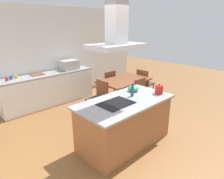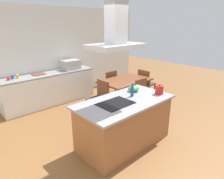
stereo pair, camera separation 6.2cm
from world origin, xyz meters
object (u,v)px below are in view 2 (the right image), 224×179
object	(u,v)px
dining_table	(125,83)
chair_at_right_end	(145,82)
coffee_mug_blue	(12,77)
chair_facing_island	(144,94)
chair_facing_back_wall	(109,83)
countertop_microwave	(71,65)
chair_at_left_end	(100,96)
cutting_board	(39,74)
range_hood	(116,33)
cooktop	(116,103)
coffee_mug_yellow	(18,76)
coffee_mug_red	(8,79)
olive_oil_bottle	(132,91)
tea_kettle	(159,90)
mixing_bowl	(133,89)

from	to	relation	value
dining_table	chair_at_right_end	xyz separation A→B (m)	(0.92, -0.00, -0.16)
coffee_mug_blue	chair_facing_island	world-z (taller)	coffee_mug_blue
dining_table	chair_facing_back_wall	xyz separation A→B (m)	(0.00, 0.67, -0.16)
countertop_microwave	chair_at_left_end	bearing A→B (deg)	-96.26
countertop_microwave	cutting_board	distance (m)	1.00
chair_at_left_end	range_hood	size ratio (longest dim) A/B	0.99
chair_at_left_end	chair_facing_island	world-z (taller)	same
countertop_microwave	coffee_mug_blue	bearing A→B (deg)	177.60
cooktop	coffee_mug_yellow	world-z (taller)	coffee_mug_yellow
coffee_mug_red	chair_facing_island	world-z (taller)	coffee_mug_red
coffee_mug_blue	cutting_board	bearing A→B (deg)	-1.67
cooktop	range_hood	world-z (taller)	range_hood
olive_oil_bottle	range_hood	size ratio (longest dim) A/B	0.28
cooktop	tea_kettle	distance (m)	1.02
mixing_bowl	chair_at_right_end	size ratio (longest dim) A/B	0.25
countertop_microwave	range_hood	bearing A→B (deg)	-107.06
cutting_board	countertop_microwave	bearing A→B (deg)	-2.88
olive_oil_bottle	coffee_mug_yellow	world-z (taller)	olive_oil_bottle
mixing_bowl	coffee_mug_red	bearing A→B (deg)	121.54
mixing_bowl	coffee_mug_yellow	distance (m)	3.05
dining_table	chair_facing_back_wall	size ratio (longest dim) A/B	1.57
range_hood	olive_oil_bottle	bearing A→B (deg)	6.66
coffee_mug_red	chair_facing_island	bearing A→B (deg)	-41.53
tea_kettle	chair_facing_back_wall	world-z (taller)	tea_kettle
coffee_mug_yellow	chair_facing_island	xyz separation A→B (m)	(2.28, -2.30, -0.44)
chair_at_left_end	coffee_mug_yellow	bearing A→B (deg)	129.79
mixing_bowl	coffee_mug_yellow	size ratio (longest dim) A/B	2.47
cooktop	chair_facing_island	bearing A→B (deg)	21.56
coffee_mug_blue	chair_at_right_end	size ratio (longest dim) A/B	0.10
olive_oil_bottle	cutting_board	distance (m)	2.94
coffee_mug_yellow	chair_facing_back_wall	world-z (taller)	coffee_mug_yellow
chair_at_left_end	chair_facing_back_wall	xyz separation A→B (m)	(0.92, 0.67, 0.00)
cooktop	coffee_mug_blue	xyz separation A→B (m)	(-0.78, 2.95, 0.04)
olive_oil_bottle	dining_table	xyz separation A→B (m)	(1.13, 1.25, -0.34)
coffee_mug_red	dining_table	distance (m)	2.98
chair_facing_back_wall	range_hood	distance (m)	3.01
dining_table	chair_facing_island	distance (m)	0.68
cutting_board	chair_at_right_end	world-z (taller)	cutting_board
chair_facing_island	chair_facing_back_wall	xyz separation A→B (m)	(0.00, 1.33, 0.00)
countertop_microwave	dining_table	distance (m)	1.78
dining_table	mixing_bowl	bearing A→B (deg)	-129.70
coffee_mug_blue	range_hood	world-z (taller)	range_hood
chair_at_left_end	chair_at_right_end	size ratio (longest dim) A/B	1.00
coffee_mug_red	chair_facing_island	xyz separation A→B (m)	(2.52, -2.23, -0.44)
chair_facing_island	chair_facing_back_wall	bearing A→B (deg)	90.00
tea_kettle	coffee_mug_yellow	distance (m)	3.57
coffee_mug_red	coffee_mug_yellow	size ratio (longest dim) A/B	1.00
coffee_mug_blue	cutting_board	distance (m)	0.67
coffee_mug_blue	chair_at_left_end	bearing A→B (deg)	-47.79
tea_kettle	coffee_mug_blue	xyz separation A→B (m)	(-1.77, 3.17, -0.04)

